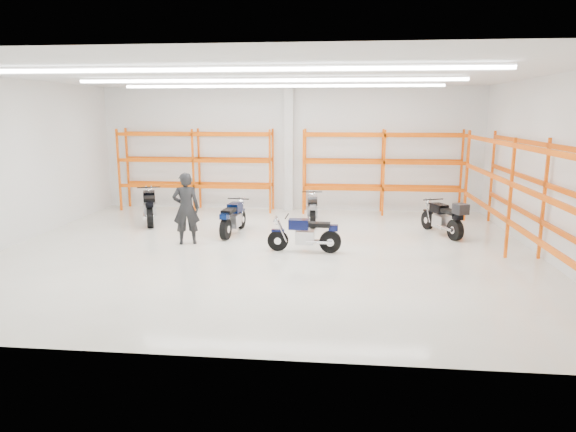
# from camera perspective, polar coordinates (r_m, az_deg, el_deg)

# --- Properties ---
(ground) EXTENTS (14.00, 14.00, 0.00)m
(ground) POSITION_cam_1_polar(r_m,az_deg,el_deg) (13.58, -2.42, -3.90)
(ground) COLOR beige
(ground) RESTS_ON ground
(room_shell) EXTENTS (14.02, 12.02, 4.51)m
(room_shell) POSITION_cam_1_polar(r_m,az_deg,el_deg) (13.12, -2.53, 10.08)
(room_shell) COLOR white
(room_shell) RESTS_ON ground
(motorcycle_main) EXTENTS (1.94, 0.64, 0.95)m
(motorcycle_main) POSITION_cam_1_polar(r_m,az_deg,el_deg) (13.40, 2.18, -2.14)
(motorcycle_main) COLOR black
(motorcycle_main) RESTS_ON ground
(motorcycle_back_a) EXTENTS (1.06, 2.19, 1.13)m
(motorcycle_back_a) POSITION_cam_1_polar(r_m,az_deg,el_deg) (17.40, -15.13, 0.92)
(motorcycle_back_a) COLOR black
(motorcycle_back_a) RESTS_ON ground
(motorcycle_back_b) EXTENTS (0.69, 2.05, 1.01)m
(motorcycle_back_b) POSITION_cam_1_polar(r_m,az_deg,el_deg) (15.35, -6.19, -0.34)
(motorcycle_back_b) COLOR black
(motorcycle_back_b) RESTS_ON ground
(motorcycle_back_c) EXTENTS (0.67, 2.02, 0.99)m
(motorcycle_back_c) POSITION_cam_1_polar(r_m,az_deg,el_deg) (16.73, 2.71, 0.67)
(motorcycle_back_c) COLOR black
(motorcycle_back_c) RESTS_ON ground
(motorcycle_back_d) EXTENTS (1.08, 2.04, 1.09)m
(motorcycle_back_d) POSITION_cam_1_polar(r_m,az_deg,el_deg) (15.75, 17.02, -0.28)
(motorcycle_back_d) COLOR black
(motorcycle_back_d) RESTS_ON ground
(standing_man) EXTENTS (0.82, 0.65, 2.00)m
(standing_man) POSITION_cam_1_polar(r_m,az_deg,el_deg) (14.37, -11.26, 0.83)
(standing_man) COLOR black
(standing_man) RESTS_ON ground
(structural_column) EXTENTS (0.32, 0.32, 4.50)m
(structural_column) POSITION_cam_1_polar(r_m,az_deg,el_deg) (18.92, 0.09, 7.41)
(structural_column) COLOR white
(structural_column) RESTS_ON ground
(pallet_racking_back_left) EXTENTS (5.67, 0.87, 3.00)m
(pallet_racking_back_left) POSITION_cam_1_polar(r_m,az_deg,el_deg) (19.27, -10.18, 5.92)
(pallet_racking_back_left) COLOR #EA4E10
(pallet_racking_back_left) RESTS_ON ground
(pallet_racking_back_right) EXTENTS (5.67, 0.87, 3.00)m
(pallet_racking_back_right) POSITION_cam_1_polar(r_m,az_deg,el_deg) (18.58, 10.52, 5.70)
(pallet_racking_back_right) COLOR #EA4E10
(pallet_racking_back_right) RESTS_ON ground
(pallet_racking_side) EXTENTS (0.87, 9.07, 3.00)m
(pallet_racking_side) POSITION_cam_1_polar(r_m,az_deg,el_deg) (13.85, 25.13, 2.98)
(pallet_racking_side) COLOR #EA4E10
(pallet_racking_side) RESTS_ON ground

